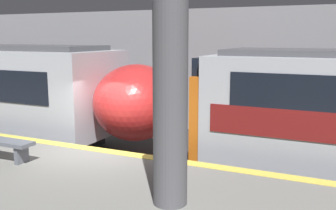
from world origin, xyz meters
name	(u,v)px	position (x,y,z in m)	size (l,w,h in m)	color
ground_plane	(97,188)	(0.00, 0.00, 0.00)	(120.00, 120.00, 0.00)	#33302D
station_rear_barrier	(198,71)	(0.00, 6.83, 2.36)	(50.00, 0.15, 4.72)	#939399
support_pillar_near	(170,94)	(2.96, -2.15, 2.81)	(0.54, 0.54, 3.55)	#56565B
platform_bench	(3,145)	(-1.26, -1.64, 1.38)	(1.50, 0.40, 0.45)	slate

